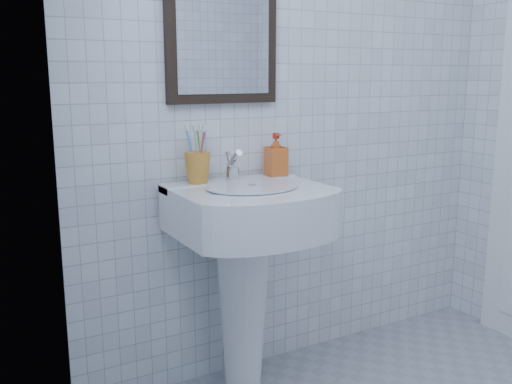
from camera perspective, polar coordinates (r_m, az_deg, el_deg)
wall_back at (r=2.66m, az=4.48°, el=9.28°), size 2.20×0.02×2.50m
wall_left at (r=1.08m, az=-8.46°, el=5.78°), size 0.02×2.40×2.50m
washbasin at (r=2.38m, az=-1.05°, el=-6.32°), size 0.60×0.44×0.93m
faucet at (r=2.39m, az=-2.35°, el=2.43°), size 0.05×0.12×0.14m
toothbrush_cup at (r=2.34m, az=-5.86°, el=2.45°), size 0.12×0.12×0.13m
soap_dispenser at (r=2.51m, az=2.00°, el=3.77°), size 0.09×0.09×0.19m
wall_mirror at (r=2.44m, az=-3.39°, el=16.13°), size 0.50×0.04×0.62m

